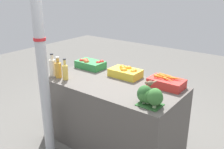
% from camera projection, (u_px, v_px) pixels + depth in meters
% --- Properties ---
extents(ground_plane, '(10.00, 10.00, 0.00)m').
position_uv_depth(ground_plane, '(112.00, 141.00, 3.13)').
color(ground_plane, '#605E59').
extents(market_table, '(1.61, 0.81, 0.79)m').
position_uv_depth(market_table, '(112.00, 113.00, 2.99)').
color(market_table, '#56514C').
rests_on(market_table, ground_plane).
extents(support_pole, '(0.12, 0.12, 2.43)m').
position_uv_depth(support_pole, '(41.00, 51.00, 2.54)').
color(support_pole, '#B7BABF').
rests_on(support_pole, ground_plane).
extents(apple_crate, '(0.38, 0.23, 0.13)m').
position_uv_depth(apple_crate, '(90.00, 64.00, 3.34)').
color(apple_crate, '#2D8442').
rests_on(apple_crate, market_table).
extents(orange_crate, '(0.38, 0.23, 0.14)m').
position_uv_depth(orange_crate, '(125.00, 72.00, 3.02)').
color(orange_crate, gold).
rests_on(orange_crate, market_table).
extents(carrot_crate, '(0.38, 0.23, 0.13)m').
position_uv_depth(carrot_crate, '(167.00, 82.00, 2.72)').
color(carrot_crate, red).
rests_on(carrot_crate, market_table).
extents(broccoli_pile, '(0.27, 0.20, 0.20)m').
position_uv_depth(broccoli_pile, '(149.00, 96.00, 2.30)').
color(broccoli_pile, '#2D602D').
rests_on(broccoli_pile, market_table).
extents(juice_bottle_cloudy, '(0.08, 0.08, 0.28)m').
position_uv_depth(juice_bottle_cloudy, '(53.00, 66.00, 3.04)').
color(juice_bottle_cloudy, beige).
rests_on(juice_bottle_cloudy, market_table).
extents(juice_bottle_amber, '(0.08, 0.08, 0.26)m').
position_uv_depth(juice_bottle_amber, '(58.00, 69.00, 2.98)').
color(juice_bottle_amber, gold).
rests_on(juice_bottle_amber, market_table).
extents(juice_bottle_golden, '(0.07, 0.07, 0.26)m').
position_uv_depth(juice_bottle_golden, '(65.00, 71.00, 2.92)').
color(juice_bottle_golden, gold).
rests_on(juice_bottle_golden, market_table).
extents(sparrow_bird, '(0.07, 0.13, 0.05)m').
position_uv_depth(sparrow_bird, '(150.00, 83.00, 2.25)').
color(sparrow_bird, '#4C3D2D').
rests_on(sparrow_bird, broccoli_pile).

